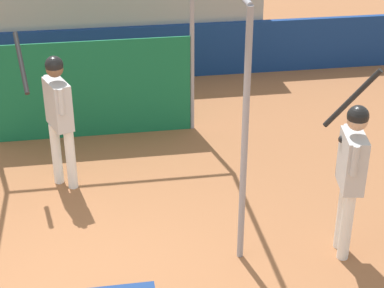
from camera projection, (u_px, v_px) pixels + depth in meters
The scene contains 5 objects.
outfield_wall at pixel (77, 56), 11.82m from camera, with size 24.00×0.12×1.02m.
bleacher_section at pixel (74, 5), 12.63m from camera, with size 7.05×2.40×2.30m.
batting_cage at pixel (90, 72), 8.95m from camera, with size 3.16×3.47×2.92m.
player_batter at pixel (58, 109), 8.21m from camera, with size 0.70×0.86×2.01m.
player_waiting at pixel (351, 166), 6.87m from camera, with size 0.50×0.83×2.14m.
Camera 1 is at (0.29, -5.28, 4.48)m, focal length 60.00 mm.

